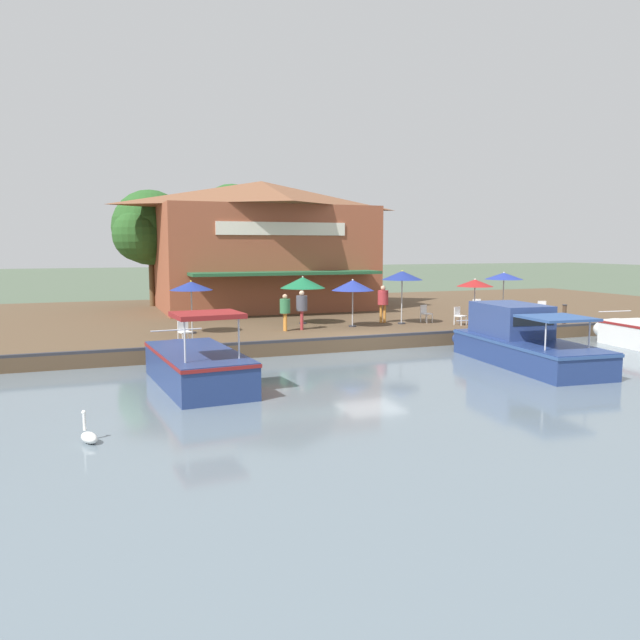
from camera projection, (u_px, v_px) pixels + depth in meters
name	position (u px, v px, depth m)	size (l,w,h in m)	color
ground_plane	(370.00, 352.00, 25.52)	(220.00, 220.00, 0.00)	#4C5B47
quay_deck	(289.00, 317.00, 35.72)	(22.00, 56.00, 0.60)	brown
quay_edge_fender	(369.00, 336.00, 25.54)	(0.20, 50.40, 0.10)	#2D2D33
waterfront_restaurant	(262.00, 244.00, 37.54)	(10.41, 12.68, 7.58)	brown
patio_umbrella_mid_patio_right	(402.00, 276.00, 29.76)	(1.95, 1.95, 2.58)	#B7B7B7
patio_umbrella_by_entrance	(475.00, 283.00, 29.84)	(1.75, 1.75, 2.18)	#B7B7B7
patio_umbrella_mid_patio_left	(504.00, 276.00, 33.90)	(2.04, 2.04, 2.33)	#B7B7B7
patio_umbrella_near_quay_edge	(303.00, 283.00, 29.82)	(2.17, 2.17, 2.30)	#B7B7B7
patio_umbrella_back_row	(353.00, 285.00, 28.74)	(1.95, 1.95, 2.21)	#B7B7B7
patio_umbrella_far_corner	(191.00, 286.00, 26.55)	(1.82, 1.82, 2.27)	#B7B7B7
cafe_chair_beside_entrance	(184.00, 331.00, 24.09)	(0.55, 0.55, 0.85)	white
cafe_chair_facing_river	(425.00, 313.00, 30.58)	(0.56, 0.56, 0.85)	white
cafe_chair_far_corner_seat	(507.00, 308.00, 33.03)	(0.46, 0.46, 0.85)	white
cafe_chair_back_row_seat	(459.00, 315.00, 29.65)	(0.57, 0.57, 0.85)	white
cafe_chair_under_first_umbrella	(477.00, 306.00, 34.03)	(0.58, 0.58, 0.85)	white
cafe_chair_mid_patio	(543.00, 308.00, 32.82)	(0.57, 0.57, 0.85)	white
person_at_quay_edge	(302.00, 305.00, 27.84)	(0.50, 0.50, 1.76)	#B23338
person_mid_patio	(285.00, 308.00, 27.42)	(0.46, 0.46, 1.63)	orange
person_near_entrance	(383.00, 299.00, 30.42)	(0.51, 0.51, 1.82)	orange
motorboat_distant_upstream	(193.00, 363.00, 19.52)	(6.45, 2.67, 2.37)	navy
motorboat_outer_channel	(515.00, 341.00, 23.05)	(7.92, 2.97, 2.12)	navy
mooring_post	(564.00, 315.00, 29.26)	(0.22, 0.22, 1.01)	#473323
swan	(89.00, 436.00, 13.50)	(0.63, 0.49, 0.69)	white
tree_behind_restaurant	(231.00, 220.00, 42.40)	(4.80, 4.57, 7.95)	brown
tree_downstream_bank	(148.00, 230.00, 38.18)	(4.86, 4.63, 7.18)	brown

